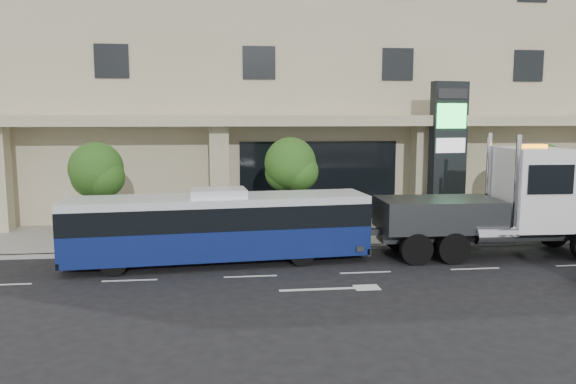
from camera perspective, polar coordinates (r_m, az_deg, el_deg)
name	(u,v)px	position (r m, az deg, el deg)	size (l,w,h in m)	color
ground	(355,262)	(21.29, 6.84, -7.04)	(120.00, 120.00, 0.00)	black
sidewalk	(329,233)	(26.03, 4.23, -4.13)	(120.00, 6.00, 0.15)	gray
curb	(344,247)	(23.16, 5.67, -5.62)	(120.00, 0.30, 0.15)	gray
convention_center	(299,42)	(36.06, 1.09, 14.96)	(60.00, 17.60, 20.00)	tan
tree_left	(97,173)	(24.22, -18.84, 1.87)	(2.27, 2.20, 4.22)	#422B19
tree_mid	(291,167)	(23.87, 0.30, 2.56)	(2.28, 2.20, 4.38)	#422B19
tree_right	(544,169)	(27.77, 24.57, 2.12)	(2.10, 2.00, 4.04)	#422B19
city_bus	(218,226)	(20.74, -7.09, -3.42)	(11.13, 3.18, 2.78)	black
tow_truck	(507,206)	(23.34, 21.35, -1.33)	(10.41, 2.87, 4.74)	#2D3033
signage_pylon	(448,154)	(27.79, 15.91, 3.76)	(1.78, 0.84, 6.87)	black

